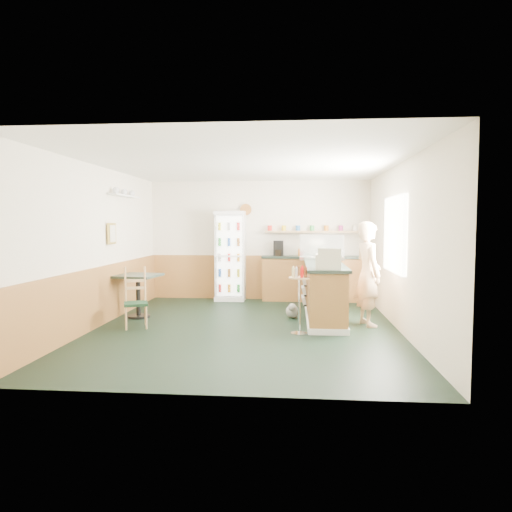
# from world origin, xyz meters

# --- Properties ---
(ground) EXTENTS (6.00, 6.00, 0.00)m
(ground) POSITION_xyz_m (0.00, 0.00, 0.00)
(ground) COLOR black
(ground) RESTS_ON ground
(room_envelope) EXTENTS (5.04, 6.02, 2.72)m
(room_envelope) POSITION_xyz_m (-0.23, 0.73, 1.52)
(room_envelope) COLOR silver
(room_envelope) RESTS_ON ground
(service_counter) EXTENTS (0.68, 3.01, 1.01)m
(service_counter) POSITION_xyz_m (1.35, 1.07, 0.46)
(service_counter) COLOR #AA7437
(service_counter) RESTS_ON ground
(back_counter) EXTENTS (2.24, 0.42, 1.69)m
(back_counter) POSITION_xyz_m (1.19, 2.80, 0.55)
(back_counter) COLOR #AA7437
(back_counter) RESTS_ON ground
(drinks_fridge) EXTENTS (0.66, 0.55, 2.01)m
(drinks_fridge) POSITION_xyz_m (-0.63, 2.74, 1.00)
(drinks_fridge) COLOR white
(drinks_fridge) RESTS_ON ground
(display_case) EXTENTS (0.87, 0.46, 0.50)m
(display_case) POSITION_xyz_m (1.35, 1.77, 1.26)
(display_case) COLOR silver
(display_case) RESTS_ON service_counter
(cash_register) EXTENTS (0.43, 0.45, 0.23)m
(cash_register) POSITION_xyz_m (1.35, -0.13, 1.13)
(cash_register) COLOR beige
(cash_register) RESTS_ON service_counter
(shopkeeper) EXTENTS (0.57, 0.68, 1.76)m
(shopkeeper) POSITION_xyz_m (2.05, 0.36, 0.88)
(shopkeeper) COLOR tan
(shopkeeper) RESTS_ON ground
(condiment_stand) EXTENTS (0.34, 0.34, 1.04)m
(condiment_stand) POSITION_xyz_m (0.89, -0.34, 0.70)
(condiment_stand) COLOR silver
(condiment_stand) RESTS_ON ground
(newspaper_rack) EXTENTS (0.09, 0.44, 0.52)m
(newspaper_rack) POSITION_xyz_m (0.99, 0.99, 0.49)
(newspaper_rack) COLOR black
(newspaper_rack) RESTS_ON ground
(cafe_table) EXTENTS (0.82, 0.82, 0.79)m
(cafe_table) POSITION_xyz_m (-2.05, 0.69, 0.56)
(cafe_table) COLOR black
(cafe_table) RESTS_ON ground
(cafe_chair) EXTENTS (0.48, 0.49, 1.00)m
(cafe_chair) POSITION_xyz_m (-1.81, -0.05, 0.52)
(cafe_chair) COLOR #15311D
(cafe_chair) RESTS_ON ground
(dog_doorstop) EXTENTS (0.24, 0.31, 0.29)m
(dog_doorstop) POSITION_xyz_m (0.78, 0.86, 0.14)
(dog_doorstop) COLOR gray
(dog_doorstop) RESTS_ON ground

